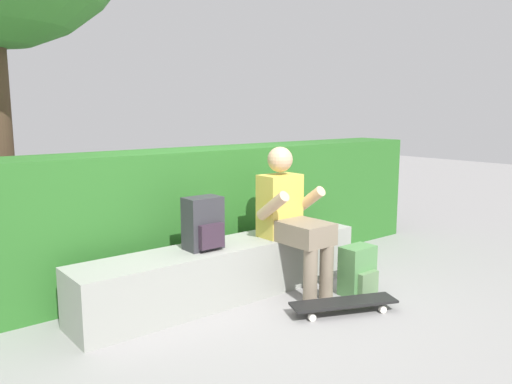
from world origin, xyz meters
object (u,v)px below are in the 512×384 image
at_px(bench_main, 226,271).
at_px(skateboard_near_person, 344,303).
at_px(backpack_on_ground, 358,271).
at_px(person_skater, 291,215).
at_px(backpack_on_bench, 204,224).

bearing_deg(bench_main, skateboard_near_person, -59.16).
height_order(skateboard_near_person, backpack_on_ground, backpack_on_ground).
xyz_separation_m(person_skater, skateboard_near_person, (-0.02, -0.60, -0.56)).
bearing_deg(backpack_on_ground, person_skater, 131.63).
relative_size(bench_main, backpack_on_ground, 6.21).
height_order(person_skater, skateboard_near_person, person_skater).
xyz_separation_m(skateboard_near_person, backpack_on_bench, (-0.70, 0.80, 0.56)).
distance_m(bench_main, backpack_on_ground, 1.07).
distance_m(bench_main, skateboard_near_person, 0.96).
bearing_deg(backpack_on_ground, backpack_on_bench, 150.47).
relative_size(bench_main, backpack_on_bench, 6.21).
height_order(skateboard_near_person, backpack_on_bench, backpack_on_bench).
distance_m(backpack_on_bench, backpack_on_ground, 1.32).
relative_size(person_skater, backpack_on_ground, 2.97).
distance_m(bench_main, backpack_on_bench, 0.46).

